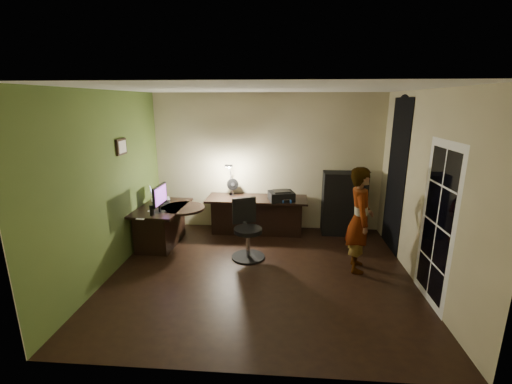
# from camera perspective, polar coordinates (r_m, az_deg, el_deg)

# --- Properties ---
(floor) EXTENTS (4.50, 4.00, 0.01)m
(floor) POSITION_cam_1_polar(r_m,az_deg,el_deg) (5.37, 0.76, -13.40)
(floor) COLOR black
(floor) RESTS_ON ground
(ceiling) EXTENTS (4.50, 4.00, 0.01)m
(ceiling) POSITION_cam_1_polar(r_m,az_deg,el_deg) (4.73, 0.88, 16.90)
(ceiling) COLOR silver
(ceiling) RESTS_ON floor
(wall_back) EXTENTS (4.50, 0.01, 2.70)m
(wall_back) POSITION_cam_1_polar(r_m,az_deg,el_deg) (6.83, 1.87, 4.88)
(wall_back) COLOR tan
(wall_back) RESTS_ON floor
(wall_front) EXTENTS (4.50, 0.01, 2.70)m
(wall_front) POSITION_cam_1_polar(r_m,az_deg,el_deg) (2.98, -1.64, -8.73)
(wall_front) COLOR tan
(wall_front) RESTS_ON floor
(wall_left) EXTENTS (0.01, 4.00, 2.70)m
(wall_left) POSITION_cam_1_polar(r_m,az_deg,el_deg) (5.49, -23.39, 1.14)
(wall_left) COLOR tan
(wall_left) RESTS_ON floor
(wall_right) EXTENTS (0.01, 4.00, 2.70)m
(wall_right) POSITION_cam_1_polar(r_m,az_deg,el_deg) (5.24, 26.23, 0.22)
(wall_right) COLOR tan
(wall_right) RESTS_ON floor
(green_wall_overlay) EXTENTS (0.00, 4.00, 2.70)m
(green_wall_overlay) POSITION_cam_1_polar(r_m,az_deg,el_deg) (5.48, -23.25, 1.14)
(green_wall_overlay) COLOR #4C6428
(green_wall_overlay) RESTS_ON floor
(arched_doorway) EXTENTS (0.01, 0.90, 2.60)m
(arched_doorway) POSITION_cam_1_polar(r_m,az_deg,el_deg) (6.30, 22.31, 2.44)
(arched_doorway) COLOR black
(arched_doorway) RESTS_ON floor
(french_door) EXTENTS (0.02, 0.92, 2.10)m
(french_door) POSITION_cam_1_polar(r_m,az_deg,el_deg) (4.83, 27.95, -4.88)
(french_door) COLOR white
(french_door) RESTS_ON floor
(framed_picture) EXTENTS (0.04, 0.30, 0.25)m
(framed_picture) POSITION_cam_1_polar(r_m,az_deg,el_deg) (5.78, -21.56, 7.03)
(framed_picture) COLOR black
(framed_picture) RESTS_ON wall_left
(desk_left) EXTENTS (0.82, 1.28, 0.72)m
(desk_left) POSITION_cam_1_polar(r_m,az_deg,el_deg) (6.44, -15.22, -5.44)
(desk_left) COLOR black
(desk_left) RESTS_ON floor
(desk_right) EXTENTS (1.95, 0.72, 0.73)m
(desk_right) POSITION_cam_1_polar(r_m,az_deg,el_deg) (6.72, 0.14, -3.97)
(desk_right) COLOR black
(desk_right) RESTS_ON floor
(cabinet) EXTENTS (0.83, 0.42, 1.23)m
(cabinet) POSITION_cam_1_polar(r_m,az_deg,el_deg) (6.86, 14.40, -1.86)
(cabinet) COLOR black
(cabinet) RESTS_ON floor
(laptop_stand) EXTENTS (0.29, 0.26, 0.10)m
(laptop_stand) POSITION_cam_1_polar(r_m,az_deg,el_deg) (6.49, -15.58, -1.63)
(laptop_stand) COLOR silver
(laptop_stand) RESTS_ON desk_left
(laptop) EXTENTS (0.45, 0.43, 0.24)m
(laptop) POSITION_cam_1_polar(r_m,az_deg,el_deg) (6.44, -15.69, -0.18)
(laptop) COLOR silver
(laptop) RESTS_ON laptop_stand
(monitor) EXTENTS (0.13, 0.53, 0.35)m
(monitor) POSITION_cam_1_polar(r_m,az_deg,el_deg) (6.01, -15.84, -1.74)
(monitor) COLOR black
(monitor) RESTS_ON desk_left
(mouse) EXTENTS (0.08, 0.09, 0.03)m
(mouse) POSITION_cam_1_polar(r_m,az_deg,el_deg) (6.14, -17.39, -3.05)
(mouse) COLOR silver
(mouse) RESTS_ON desk_left
(phone) EXTENTS (0.07, 0.13, 0.01)m
(phone) POSITION_cam_1_polar(r_m,az_deg,el_deg) (6.10, -10.78, -2.85)
(phone) COLOR black
(phone) RESTS_ON desk_left
(pen) EXTENTS (0.04, 0.14, 0.01)m
(pen) POSITION_cam_1_polar(r_m,az_deg,el_deg) (5.89, -15.73, -3.78)
(pen) COLOR black
(pen) RESTS_ON desk_left
(speaker) EXTENTS (0.10, 0.10, 0.19)m
(speaker) POSITION_cam_1_polar(r_m,az_deg,el_deg) (5.88, -16.96, -2.99)
(speaker) COLOR black
(speaker) RESTS_ON desk_left
(notepad) EXTENTS (0.15, 0.20, 0.01)m
(notepad) POSITION_cam_1_polar(r_m,az_deg,el_deg) (5.87, -18.45, -4.07)
(notepad) COLOR silver
(notepad) RESTS_ON desk_left
(desk_fan) EXTENTS (0.25, 0.17, 0.35)m
(desk_fan) POSITION_cam_1_polar(r_m,az_deg,el_deg) (6.78, -3.90, 0.81)
(desk_fan) COLOR black
(desk_fan) RESTS_ON desk_right
(headphones) EXTENTS (0.19, 0.10, 0.08)m
(headphones) POSITION_cam_1_polar(r_m,az_deg,el_deg) (6.31, 5.15, -1.56)
(headphones) COLOR #1B46A0
(headphones) RESTS_ON desk_right
(printer) EXTENTS (0.53, 0.46, 0.20)m
(printer) POSITION_cam_1_polar(r_m,az_deg,el_deg) (6.44, 4.24, -0.64)
(printer) COLOR black
(printer) RESTS_ON desk_right
(desk_lamp) EXTENTS (0.21, 0.34, 0.71)m
(desk_lamp) POSITION_cam_1_polar(r_m,az_deg,el_deg) (6.78, -4.21, 2.35)
(desk_lamp) COLOR black
(desk_lamp) RESTS_ON desk_right
(office_chair) EXTENTS (0.72, 0.72, 0.99)m
(office_chair) POSITION_cam_1_polar(r_m,az_deg,el_deg) (5.64, -1.34, -6.36)
(office_chair) COLOR black
(office_chair) RESTS_ON floor
(person) EXTENTS (0.43, 0.61, 1.62)m
(person) POSITION_cam_1_polar(r_m,az_deg,el_deg) (5.41, 16.90, -4.44)
(person) COLOR #D8A88C
(person) RESTS_ON floor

